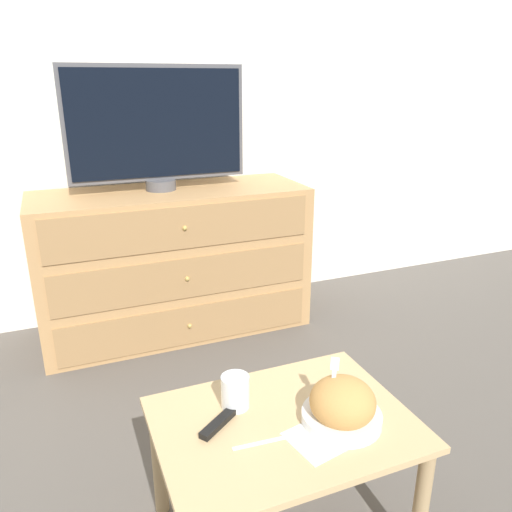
# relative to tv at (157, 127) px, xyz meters

# --- Properties ---
(ground_plane) EXTENTS (12.00, 12.00, 0.00)m
(ground_plane) POSITION_rel_tv_xyz_m (0.12, 0.26, -1.11)
(ground_plane) COLOR #56514C
(wall_back) EXTENTS (12.00, 0.05, 2.60)m
(wall_back) POSITION_rel_tv_xyz_m (0.12, 0.28, 0.19)
(wall_back) COLOR white
(wall_back) RESTS_ON ground_plane
(dresser) EXTENTS (1.42, 0.54, 0.79)m
(dresser) POSITION_rel_tv_xyz_m (0.04, -0.04, -0.72)
(dresser) COLOR tan
(dresser) RESTS_ON ground_plane
(tv) EXTENTS (0.91, 0.16, 0.62)m
(tv) POSITION_rel_tv_xyz_m (0.00, 0.00, 0.00)
(tv) COLOR #515156
(tv) RESTS_ON dresser
(coffee_table) EXTENTS (0.72, 0.53, 0.42)m
(coffee_table) POSITION_rel_tv_xyz_m (0.01, -1.51, -0.76)
(coffee_table) COLOR tan
(coffee_table) RESTS_ON ground_plane
(takeout_bowl) EXTENTS (0.23, 0.23, 0.18)m
(takeout_bowl) POSITION_rel_tv_xyz_m (0.16, -1.58, -0.64)
(takeout_bowl) COLOR silver
(takeout_bowl) RESTS_ON coffee_table
(drink_cup) EXTENTS (0.08, 0.08, 0.10)m
(drink_cup) POSITION_rel_tv_xyz_m (-0.10, -1.39, -0.65)
(drink_cup) COLOR white
(drink_cup) RESTS_ON coffee_table
(napkin) EXTENTS (0.18, 0.18, 0.00)m
(napkin) POSITION_rel_tv_xyz_m (0.06, -1.62, -0.69)
(napkin) COLOR white
(napkin) RESTS_ON coffee_table
(knife) EXTENTS (0.19, 0.02, 0.01)m
(knife) POSITION_rel_tv_xyz_m (-0.07, -1.57, -0.69)
(knife) COLOR silver
(knife) RESTS_ON coffee_table
(remote_control) EXTENTS (0.15, 0.12, 0.02)m
(remote_control) POSITION_rel_tv_xyz_m (-0.16, -1.45, -0.68)
(remote_control) COLOR black
(remote_control) RESTS_ON coffee_table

